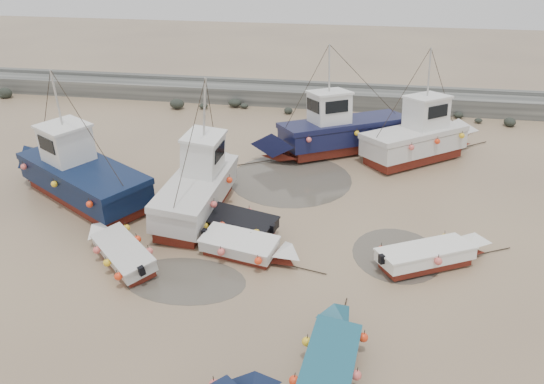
{
  "coord_description": "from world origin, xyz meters",
  "views": [
    {
      "loc": [
        4.17,
        -16.72,
        11.9
      ],
      "look_at": [
        0.57,
        4.11,
        1.4
      ],
      "focal_mm": 35.0,
      "sensor_mm": 36.0,
      "label": 1
    }
  ],
  "objects": [
    {
      "name": "dinghy_5",
      "position": [
        0.15,
        0.91,
        0.56
      ],
      "size": [
        5.24,
        2.41,
        1.43
      ],
      "rotation": [
        0.0,
        0.0,
        -1.8
      ],
      "color": "maroon",
      "rests_on": "ground"
    },
    {
      "name": "person",
      "position": [
        -6.88,
        5.23,
        0.0
      ],
      "size": [
        0.7,
        0.67,
        1.6
      ],
      "primitive_type": "imported",
      "rotation": [
        0.0,
        0.0,
        3.82
      ],
      "color": "#1A1D37",
      "rests_on": "ground"
    },
    {
      "name": "puddle_d",
      "position": [
        0.79,
        8.62,
        0.0
      ],
      "size": [
        6.48,
        6.48,
        0.01
      ],
      "primitive_type": "cylinder",
      "color": "#514A40",
      "rests_on": "ground"
    },
    {
      "name": "cabin_boat_0",
      "position": [
        -9.24,
        4.88,
        1.31
      ],
      "size": [
        9.97,
        6.99,
        6.22
      ],
      "rotation": [
        0.0,
        0.0,
        1.02
      ],
      "color": "maroon",
      "rests_on": "ground"
    },
    {
      "name": "puddle_a",
      "position": [
        -1.88,
        -1.08,
        0.0
      ],
      "size": [
        4.71,
        4.71,
        0.01
      ],
      "primitive_type": "cylinder",
      "color": "#514A40",
      "rests_on": "ground"
    },
    {
      "name": "cabin_boat_2",
      "position": [
        2.87,
        12.84,
        1.32
      ],
      "size": [
        10.01,
        6.82,
        6.22
      ],
      "rotation": [
        0.0,
        0.0,
        2.1
      ],
      "color": "maroon",
      "rests_on": "ground"
    },
    {
      "name": "dinghy_0",
      "position": [
        -4.77,
        -0.15,
        0.55
      ],
      "size": [
        4.62,
        4.45,
        1.43
      ],
      "rotation": [
        0.0,
        0.0,
        0.81
      ],
      "color": "maroon",
      "rests_on": "ground"
    },
    {
      "name": "dinghy_3",
      "position": [
        7.45,
        1.57,
        0.55
      ],
      "size": [
        5.63,
        3.52,
        1.43
      ],
      "rotation": [
        0.0,
        0.0,
        -1.08
      ],
      "color": "maroon",
      "rests_on": "ground"
    },
    {
      "name": "seawall",
      "position": [
        0.05,
        21.99,
        0.63
      ],
      "size": [
        60.0,
        4.92,
        1.5
      ],
      "color": "slate",
      "rests_on": "ground"
    },
    {
      "name": "ground",
      "position": [
        0.0,
        0.0,
        0.0
      ],
      "size": [
        120.0,
        120.0,
        0.0
      ],
      "primitive_type": "plane",
      "color": "tan",
      "rests_on": "ground"
    },
    {
      "name": "cabin_boat_1",
      "position": [
        -2.99,
        4.61,
        1.36
      ],
      "size": [
        2.8,
        9.52,
        6.22
      ],
      "rotation": [
        0.0,
        0.0,
        -0.03
      ],
      "color": "maroon",
      "rests_on": "ground"
    },
    {
      "name": "dinghy_2",
      "position": [
        3.86,
        -4.51,
        0.56
      ],
      "size": [
        2.17,
        5.35,
        1.43
      ],
      "rotation": [
        0.0,
        0.0,
        -0.11
      ],
      "color": "maroon",
      "rests_on": "ground"
    },
    {
      "name": "cabin_boat_3",
      "position": [
        7.8,
        12.61,
        1.38
      ],
      "size": [
        7.83,
        6.59,
        6.22
      ],
      "rotation": [
        0.0,
        0.0,
        -0.9
      ],
      "color": "maroon",
      "rests_on": "ground"
    },
    {
      "name": "dinghy_4",
      "position": [
        -1.49,
        2.85,
        0.54
      ],
      "size": [
        6.53,
        3.12,
        1.43
      ],
      "rotation": [
        0.0,
        0.0,
        1.28
      ],
      "color": "maroon",
      "rests_on": "ground"
    },
    {
      "name": "puddle_c",
      "position": [
        -7.85,
        4.59,
        0.0
      ],
      "size": [
        3.89,
        3.89,
        0.01
      ],
      "primitive_type": "cylinder",
      "color": "#514A40",
      "rests_on": "ground"
    },
    {
      "name": "puddle_b",
      "position": [
        6.1,
        2.11,
        0.0
      ],
      "size": [
        3.62,
        3.62,
        0.01
      ],
      "primitive_type": "cylinder",
      "color": "#514A40",
      "rests_on": "ground"
    }
  ]
}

